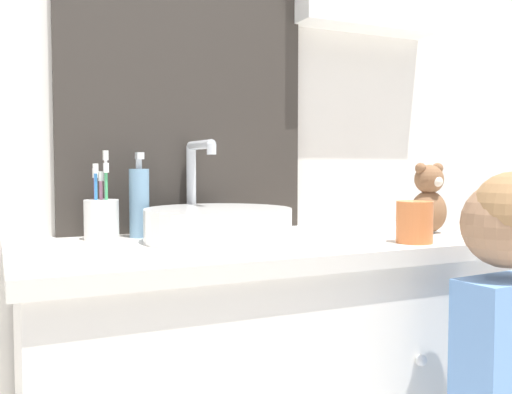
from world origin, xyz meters
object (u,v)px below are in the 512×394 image
(child_figure, at_px, (502,373))
(drinking_cup, at_px, (414,222))
(soap_dispenser, at_px, (139,202))
(teddy_bear, at_px, (429,200))
(sink_basin, at_px, (218,222))
(toothbrush_holder, at_px, (101,217))

(child_figure, height_order, drinking_cup, child_figure)
(soap_dispenser, distance_m, teddy_bear, 0.70)
(soap_dispenser, bearing_deg, teddy_bear, -17.76)
(soap_dispenser, bearing_deg, drinking_cup, -33.45)
(sink_basin, height_order, soap_dispenser, sink_basin)
(soap_dispenser, bearing_deg, toothbrush_holder, -178.45)
(teddy_bear, bearing_deg, toothbrush_holder, 164.34)
(soap_dispenser, xyz_separation_m, teddy_bear, (0.67, -0.21, -0.00))
(toothbrush_holder, height_order, child_figure, toothbrush_holder)
(sink_basin, relative_size, drinking_cup, 4.19)
(toothbrush_holder, bearing_deg, drinking_cup, -29.33)
(toothbrush_holder, relative_size, soap_dispenser, 1.02)
(teddy_bear, distance_m, drinking_cup, 0.20)
(sink_basin, relative_size, toothbrush_holder, 1.88)
(soap_dispenser, relative_size, child_figure, 0.20)
(toothbrush_holder, xyz_separation_m, teddy_bear, (0.76, -0.21, 0.03))
(child_figure, bearing_deg, drinking_cup, 99.02)
(child_figure, relative_size, teddy_bear, 5.70)
(child_figure, xyz_separation_m, teddy_bear, (0.12, 0.34, 0.30))
(sink_basin, bearing_deg, toothbrush_holder, 150.49)
(child_figure, bearing_deg, teddy_bear, 70.71)
(soap_dispenser, relative_size, teddy_bear, 1.14)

